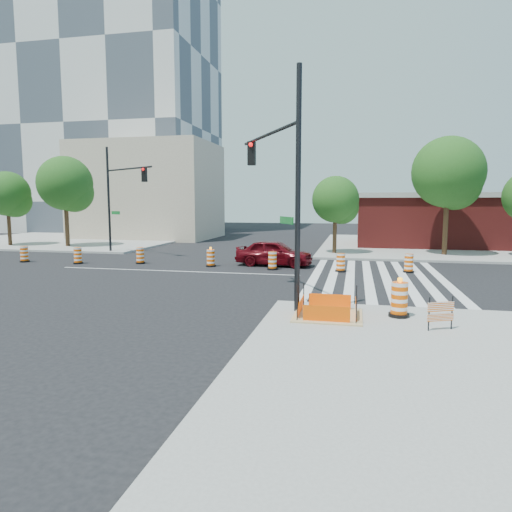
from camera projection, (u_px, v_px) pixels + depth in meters
The scene contains 25 objects.
ground at pixel (176, 271), 25.56m from camera, with size 120.00×120.00×0.00m, color black.
sidewalk_ne at pixel (453, 246), 39.19m from camera, with size 22.00×22.00×0.15m, color gray.
sidewalk_nw at pixel (79, 239), 46.84m from camera, with size 22.00×22.00×0.15m, color gray.
crosswalk_east at pixel (377, 278), 23.23m from camera, with size 6.75×13.50×0.01m.
lane_centerline at pixel (176, 271), 25.56m from camera, with size 14.00×0.12×0.01m, color silver.
excavation_pit at pixel (328, 314), 14.89m from camera, with size 2.20×2.20×0.90m.
tower_nw at pixel (102, 62), 60.99m from camera, with size 28.00×18.00×45.00m, color silver.
brick_storefront at pixel (454, 220), 38.92m from camera, with size 16.50×8.50×4.60m.
beige_midrise at pixel (149, 191), 48.86m from camera, with size 14.00×10.00×10.00m, color tan.
red_coupe at pixel (274, 253), 27.63m from camera, with size 1.87×4.66×1.59m, color #52070E.
signal_pole_se at pixel (280, 171), 16.70m from camera, with size 3.22×5.42×8.16m.
signal_pole_nw at pixel (119, 189), 33.11m from camera, with size 5.09×3.19×7.78m.
pit_drum at pixel (399, 300), 14.77m from camera, with size 0.66×0.66×1.30m.
barricade at pixel (441, 312), 13.24m from camera, with size 0.78×0.39×0.99m.
tree_north_a at pixel (8, 196), 39.01m from camera, with size 3.80×3.80×6.46m.
tree_north_b at pixel (66, 187), 38.05m from camera, with size 4.50×4.50×7.65m.
tree_north_c at pixel (336, 202), 33.00m from camera, with size 3.38×3.37×5.73m.
tree_north_d at pixel (449, 176), 31.76m from camera, with size 4.94×4.94×8.40m.
median_drum_0 at pixel (24, 255), 29.42m from camera, with size 0.60×0.60×1.02m.
median_drum_1 at pixel (78, 256), 28.59m from camera, with size 0.60×0.60×1.02m.
median_drum_2 at pixel (140, 256), 28.64m from camera, with size 0.60×0.60×1.02m.
median_drum_3 at pixel (211, 258), 27.34m from camera, with size 0.60×0.60×1.18m.
median_drum_4 at pixel (272, 261), 26.08m from camera, with size 0.60×0.60×1.02m.
median_drum_5 at pixel (341, 263), 25.29m from camera, with size 0.60×0.60×1.02m.
median_drum_6 at pixel (409, 264), 25.03m from camera, with size 0.60×0.60×1.02m.
Camera 1 is at (9.82, -23.73, 3.86)m, focal length 32.00 mm.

